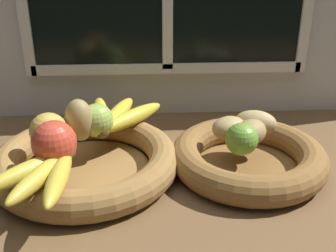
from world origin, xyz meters
TOP-DOWN VIEW (x-y plane):
  - ground_plane at (0.00, 0.00)cm, footprint 140.00×90.00cm
  - fruit_bowl_left at (-16.51, -0.10)cm, footprint 34.55×34.55cm
  - fruit_bowl_right at (13.92, -0.10)cm, footprint 29.37×29.37cm
  - apple_golden_left at (-22.68, 0.21)cm, footprint 6.81×6.81cm
  - apple_red_front at (-20.65, -5.28)cm, footprint 7.60×7.60cm
  - apple_green_back at (-14.65, 4.84)cm, footprint 6.48×6.48cm
  - pear_brown at (-17.66, 3.06)cm, footprint 7.54×7.49cm
  - banana_bunch_front at (-21.45, -11.44)cm, footprint 13.64×17.78cm
  - banana_bunch_back at (-11.39, 10.81)cm, footprint 16.26×18.45cm
  - potato_large at (13.92, -0.10)cm, footprint 8.65×8.68cm
  - potato_oblong at (10.44, 2.60)cm, footprint 8.52×7.80cm
  - potato_back at (15.85, 4.15)cm, footprint 9.17×7.10cm
  - lime_near at (11.42, -3.84)cm, footprint 5.81×5.81cm

SIDE VIEW (x-z plane):
  - ground_plane at x=0.00cm, z-range -3.00..0.00cm
  - fruit_bowl_left at x=-16.51cm, z-range -0.18..5.43cm
  - fruit_bowl_right at x=13.92cm, z-range -0.17..5.45cm
  - banana_bunch_front at x=-21.45cm, z-range 5.61..8.58cm
  - banana_bunch_back at x=-11.39cm, z-range 5.61..8.79cm
  - potato_oblong at x=10.44cm, z-range 5.61..9.87cm
  - potato_large at x=13.92cm, z-range 5.61..10.26cm
  - potato_back at x=15.85cm, z-range 5.61..10.38cm
  - lime_near at x=11.42cm, z-range 5.61..11.42cm
  - apple_green_back at x=-14.65cm, z-range 5.61..12.09cm
  - apple_golden_left at x=-22.68cm, z-range 5.61..12.43cm
  - apple_red_front at x=-20.65cm, z-range 5.61..13.21cm
  - pear_brown at x=-17.66cm, z-range 5.61..13.83cm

